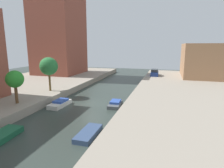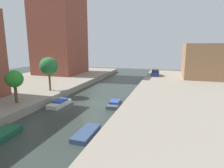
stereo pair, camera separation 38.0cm
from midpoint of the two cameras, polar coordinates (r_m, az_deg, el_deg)
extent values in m
plane|color=#2D3833|center=(26.09, -6.94, -5.95)|extent=(84.00, 84.00, 0.00)
cube|color=gray|center=(34.61, -30.44, -2.27)|extent=(20.00, 64.00, 1.00)
cube|color=gray|center=(24.46, 27.62, -7.19)|extent=(20.00, 64.00, 1.00)
cube|color=brown|center=(49.17, -16.00, 14.04)|extent=(10.00, 10.89, 18.70)
cube|color=#9E704C|center=(46.87, 26.40, 6.44)|extent=(10.00, 12.66, 7.27)
cylinder|color=brown|center=(25.32, -27.36, -2.76)|extent=(0.35, 0.35, 2.23)
sphere|color=#2A882B|center=(24.98, -27.74, 1.32)|extent=(2.04, 2.04, 2.04)
cylinder|color=brown|center=(30.36, -18.66, 0.69)|extent=(0.31, 0.31, 2.82)
sphere|color=#287036|center=(30.03, -18.94, 5.11)|extent=(2.70, 2.70, 2.70)
cube|color=navy|center=(44.90, 12.52, 3.08)|extent=(1.87, 4.35, 0.87)
cube|color=#1E2328|center=(44.48, 12.53, 3.99)|extent=(1.60, 2.41, 0.65)
cube|color=#195638|center=(19.27, -30.53, -13.17)|extent=(1.87, 3.28, 0.51)
cube|color=beige|center=(25.78, -15.93, -5.89)|extent=(1.61, 3.62, 0.55)
cube|color=#2D4C9E|center=(25.89, -15.66, -4.87)|extent=(1.35, 2.00, 0.26)
cube|color=#33476B|center=(17.25, -7.78, -14.60)|extent=(1.42, 3.53, 0.44)
cube|color=#4C5156|center=(24.83, 0.56, -6.23)|extent=(1.61, 3.34, 0.44)
cube|color=#2D4C9E|center=(24.84, 0.64, -5.35)|extent=(1.32, 1.86, 0.28)
camera|label=1|loc=(0.19, -90.34, -0.07)|focal=30.21mm
camera|label=2|loc=(0.19, 89.66, 0.07)|focal=30.21mm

